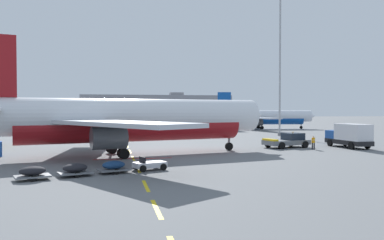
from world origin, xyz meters
name	(u,v)px	position (x,y,z in m)	size (l,w,h in m)	color
ground	(267,141)	(40.00, 40.00, 0.00)	(400.00, 400.00, 0.00)	slate
apron_paint_markings	(127,144)	(18.00, 38.74, 0.00)	(8.00, 97.69, 0.01)	yellow
airliner_foreground	(130,119)	(17.80, 25.03, 3.95)	(34.55, 33.76, 12.20)	white
pushback_tug	(288,141)	(38.68, 29.81, 0.90)	(6.50, 4.27, 2.08)	slate
airliner_mid_left	(264,117)	(54.53, 76.78, 3.06)	(26.92, 26.50, 9.44)	silver
ground_power_truck	(349,135)	(46.49, 27.94, 1.65)	(2.99, 7.13, 3.14)	black
baggage_train	(95,168)	(14.58, 12.67, 0.53)	(11.45, 5.15, 1.14)	silver
ground_crew_worker	(313,142)	(40.72, 26.83, 0.97)	(0.61, 0.48, 1.70)	#232328
apron_light_mast_far	(280,40)	(47.47, 51.82, 18.26)	(1.80, 1.80, 30.03)	slate
terminal_satellite	(156,108)	(36.11, 162.07, 5.66)	(65.55, 25.31, 12.88)	gray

